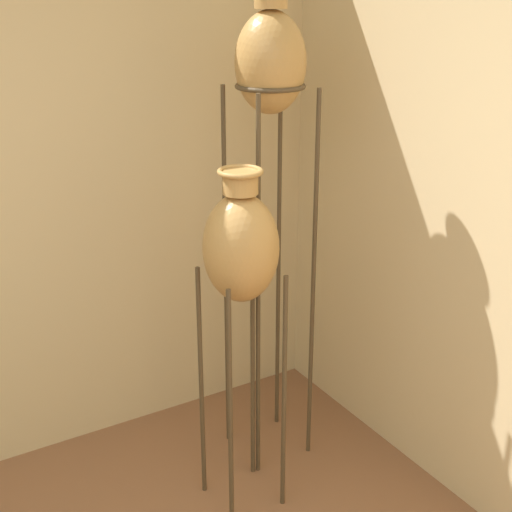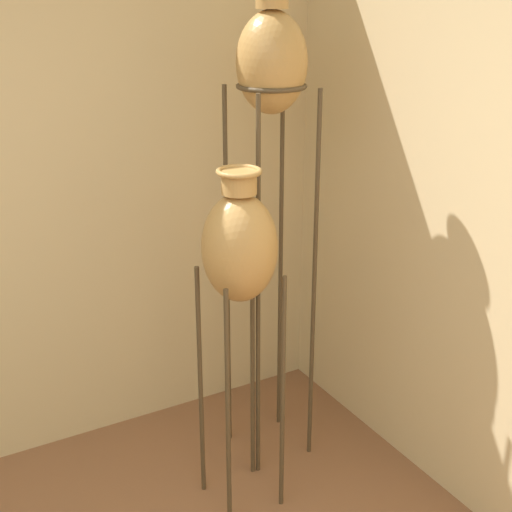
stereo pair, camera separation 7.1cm
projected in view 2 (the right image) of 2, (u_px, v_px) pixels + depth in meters
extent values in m
cylinder|color=#473823|center=(258.00, 301.00, 3.07)|extent=(0.02, 0.02, 1.76)
cylinder|color=#473823|center=(314.00, 287.00, 3.20)|extent=(0.02, 0.02, 1.76)
cylinder|color=#473823|center=(227.00, 278.00, 3.30)|extent=(0.02, 0.02, 1.76)
cylinder|color=#473823|center=(281.00, 266.00, 3.44)|extent=(0.02, 0.02, 1.76)
torus|color=#473823|center=(271.00, 86.00, 2.93)|extent=(0.30, 0.30, 0.02)
ellipsoid|color=#B28447|center=(272.00, 63.00, 2.90)|extent=(0.29, 0.29, 0.42)
cylinder|color=#473823|center=(228.00, 414.00, 2.85)|extent=(0.02, 0.02, 1.10)
cylinder|color=#473823|center=(283.00, 397.00, 2.97)|extent=(0.02, 0.02, 1.10)
cylinder|color=#473823|center=(200.00, 385.00, 3.06)|extent=(0.02, 0.02, 1.10)
cylinder|color=#473823|center=(253.00, 370.00, 3.18)|extent=(0.02, 0.02, 1.10)
torus|color=#473823|center=(240.00, 271.00, 2.82)|extent=(0.26, 0.26, 0.02)
ellipsoid|color=#B28447|center=(240.00, 248.00, 2.78)|extent=(0.30, 0.30, 0.44)
cylinder|color=#B28447|center=(239.00, 182.00, 2.69)|extent=(0.14, 0.14, 0.09)
torus|color=#B28447|center=(239.00, 171.00, 2.67)|extent=(0.18, 0.18, 0.02)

